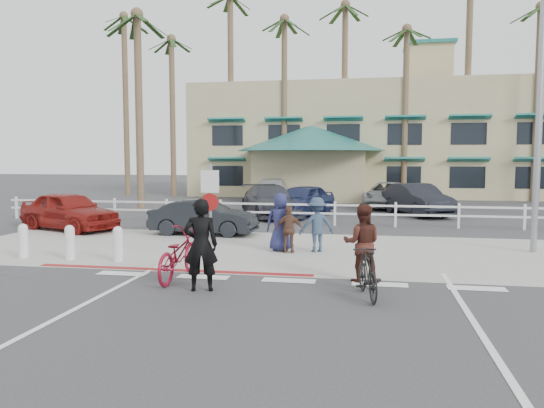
% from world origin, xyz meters
% --- Properties ---
extents(ground, '(140.00, 140.00, 0.00)m').
position_xyz_m(ground, '(0.00, 0.00, 0.00)').
color(ground, '#333335').
extents(bike_path, '(12.00, 16.00, 0.01)m').
position_xyz_m(bike_path, '(0.00, -2.00, 0.00)').
color(bike_path, '#333335').
rests_on(bike_path, ground).
extents(sidewalk_plaza, '(22.00, 7.00, 0.01)m').
position_xyz_m(sidewalk_plaza, '(0.00, 4.50, 0.01)').
color(sidewalk_plaza, gray).
rests_on(sidewalk_plaza, ground).
extents(cross_street, '(40.00, 5.00, 0.01)m').
position_xyz_m(cross_street, '(0.00, 8.50, 0.00)').
color(cross_street, '#333335').
rests_on(cross_street, ground).
extents(parking_lot, '(50.00, 16.00, 0.01)m').
position_xyz_m(parking_lot, '(0.00, 18.00, 0.00)').
color(parking_lot, '#333335').
rests_on(parking_lot, ground).
extents(curb_red, '(7.00, 0.25, 0.02)m').
position_xyz_m(curb_red, '(-3.00, 1.20, 0.01)').
color(curb_red, maroon).
rests_on(curb_red, ground).
extents(rail_fence, '(29.40, 0.16, 1.00)m').
position_xyz_m(rail_fence, '(0.50, 10.50, 0.50)').
color(rail_fence, silver).
rests_on(rail_fence, ground).
extents(building, '(28.00, 16.00, 11.30)m').
position_xyz_m(building, '(2.00, 31.00, 5.65)').
color(building, tan).
rests_on(building, ground).
extents(sign_post, '(0.50, 0.10, 2.90)m').
position_xyz_m(sign_post, '(-2.30, 2.20, 1.45)').
color(sign_post, gray).
rests_on(sign_post, ground).
extents(bollard_0, '(0.26, 0.26, 0.95)m').
position_xyz_m(bollard_0, '(-4.80, 2.00, 0.47)').
color(bollard_0, silver).
rests_on(bollard_0, ground).
extents(bollard_1, '(0.26, 0.26, 0.95)m').
position_xyz_m(bollard_1, '(-6.20, 2.00, 0.47)').
color(bollard_1, silver).
rests_on(bollard_1, ground).
extents(bollard_2, '(0.26, 0.26, 0.95)m').
position_xyz_m(bollard_2, '(-7.60, 2.00, 0.47)').
color(bollard_2, silver).
rests_on(bollard_2, ground).
extents(streetlight_0, '(0.60, 2.00, 9.00)m').
position_xyz_m(streetlight_0, '(6.50, 5.50, 4.50)').
color(streetlight_0, gray).
rests_on(streetlight_0, ground).
extents(streetlight_1, '(0.60, 2.00, 9.50)m').
position_xyz_m(streetlight_1, '(12.00, 24.00, 4.75)').
color(streetlight_1, gray).
rests_on(streetlight_1, ground).
extents(palm_0, '(4.00, 4.00, 15.00)m').
position_xyz_m(palm_0, '(-16.00, 26.00, 7.50)').
color(palm_0, black).
rests_on(palm_0, ground).
extents(palm_1, '(4.00, 4.00, 13.00)m').
position_xyz_m(palm_1, '(-12.00, 25.00, 6.50)').
color(palm_1, black).
rests_on(palm_1, ground).
extents(palm_2, '(4.00, 4.00, 16.00)m').
position_xyz_m(palm_2, '(-8.00, 26.00, 8.00)').
color(palm_2, black).
rests_on(palm_2, ground).
extents(palm_3, '(4.00, 4.00, 14.00)m').
position_xyz_m(palm_3, '(-4.00, 25.00, 7.00)').
color(palm_3, black).
rests_on(palm_3, ground).
extents(palm_4, '(4.00, 4.00, 15.00)m').
position_xyz_m(palm_4, '(0.00, 26.00, 7.50)').
color(palm_4, black).
rests_on(palm_4, ground).
extents(palm_5, '(4.00, 4.00, 13.00)m').
position_xyz_m(palm_5, '(4.00, 25.00, 6.50)').
color(palm_5, black).
rests_on(palm_5, ground).
extents(palm_6, '(4.00, 4.00, 17.00)m').
position_xyz_m(palm_6, '(8.00, 26.00, 8.50)').
color(palm_6, black).
rests_on(palm_6, ground).
extents(palm_7, '(4.00, 4.00, 14.00)m').
position_xyz_m(palm_7, '(12.00, 25.00, 7.00)').
color(palm_7, black).
rests_on(palm_7, ground).
extents(palm_10, '(4.00, 4.00, 12.00)m').
position_xyz_m(palm_10, '(-10.00, 15.00, 6.00)').
color(palm_10, black).
rests_on(palm_10, ground).
extents(bike_red, '(0.85, 2.24, 1.16)m').
position_xyz_m(bike_red, '(-2.49, 0.33, 0.58)').
color(bike_red, maroon).
rests_on(bike_red, ground).
extents(rider_red, '(0.80, 0.63, 1.94)m').
position_xyz_m(rider_red, '(-1.66, -0.58, 0.97)').
color(rider_red, black).
rests_on(rider_red, ground).
extents(bike_black, '(0.80, 1.70, 0.99)m').
position_xyz_m(bike_black, '(1.74, -0.53, 0.49)').
color(bike_black, black).
rests_on(bike_black, ground).
extents(rider_black, '(0.85, 0.66, 1.74)m').
position_xyz_m(rider_black, '(1.61, 0.85, 0.87)').
color(rider_black, '#3E1B14').
rests_on(rider_black, ground).
extents(pedestrian_a, '(1.18, 0.93, 1.61)m').
position_xyz_m(pedestrian_a, '(0.25, 4.40, 0.80)').
color(pedestrian_a, '#2A3C54').
rests_on(pedestrian_a, ground).
extents(pedestrian_child, '(0.83, 0.38, 1.38)m').
position_xyz_m(pedestrian_child, '(-0.51, 4.05, 0.69)').
color(pedestrian_child, brown).
rests_on(pedestrian_child, ground).
extents(pedestrian_b, '(0.88, 0.60, 1.73)m').
position_xyz_m(pedestrian_b, '(-0.81, 4.35, 0.87)').
color(pedestrian_b, '#1E224D').
rests_on(pedestrian_b, ground).
extents(car_white_sedan, '(3.86, 1.42, 1.26)m').
position_xyz_m(car_white_sedan, '(-4.08, 7.18, 0.63)').
color(car_white_sedan, black).
rests_on(car_white_sedan, ground).
extents(car_red_compact, '(4.69, 3.30, 1.48)m').
position_xyz_m(car_red_compact, '(-9.53, 7.46, 0.74)').
color(car_red_compact, maroon).
rests_on(car_red_compact, ground).
extents(lot_car_1, '(3.97, 5.46, 1.47)m').
position_xyz_m(lot_car_1, '(-2.81, 13.47, 0.74)').
color(lot_car_1, '#2F3239').
rests_on(lot_car_1, ground).
extents(lot_car_2, '(3.25, 4.77, 1.51)m').
position_xyz_m(lot_car_2, '(-1.37, 13.67, 0.75)').
color(lot_car_2, '#1B2347').
rests_on(lot_car_2, ground).
extents(lot_car_3, '(3.34, 4.86, 1.52)m').
position_xyz_m(lot_car_3, '(4.02, 15.21, 0.76)').
color(lot_car_3, black).
rests_on(lot_car_3, ground).
extents(lot_car_4, '(2.27, 5.20, 1.49)m').
position_xyz_m(lot_car_4, '(-4.05, 20.41, 0.74)').
color(lot_car_4, silver).
rests_on(lot_car_4, ground).
extents(lot_car_5, '(2.95, 5.32, 1.41)m').
position_xyz_m(lot_car_5, '(2.79, 18.90, 0.70)').
color(lot_car_5, gray).
rests_on(lot_car_5, ground).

